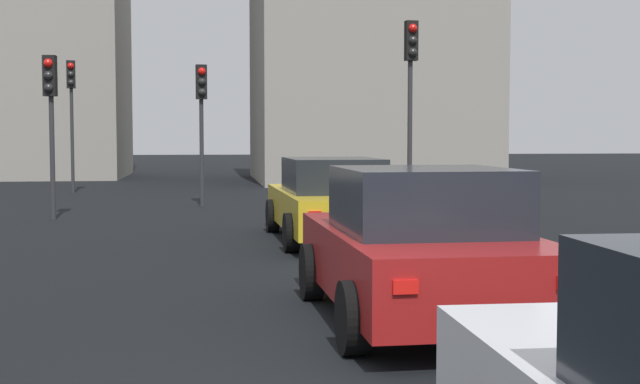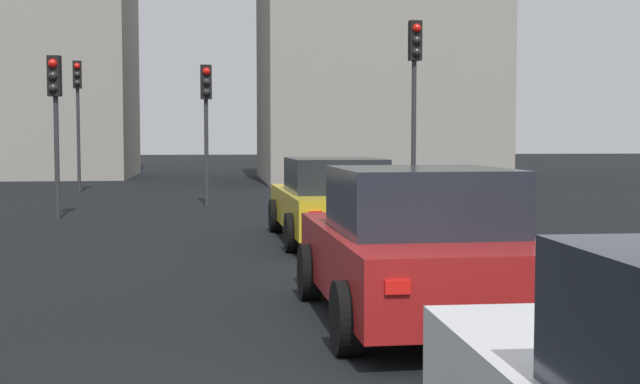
{
  "view_description": "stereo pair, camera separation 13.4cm",
  "coord_description": "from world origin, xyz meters",
  "px_view_note": "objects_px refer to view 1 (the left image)",
  "views": [
    {
      "loc": [
        -6.19,
        0.72,
        1.87
      ],
      "look_at": [
        5.64,
        -0.88,
        1.09
      ],
      "focal_mm": 47.93,
      "sensor_mm": 36.0,
      "label": 1
    },
    {
      "loc": [
        -6.2,
        0.58,
        1.87
      ],
      "look_at": [
        5.64,
        -0.88,
        1.09
      ],
      "focal_mm": 47.93,
      "sensor_mm": 36.0,
      "label": 2
    }
  ],
  "objects_px": {
    "car_yellow_left_lead": "(331,201)",
    "traffic_light_far_right": "(50,101)",
    "traffic_light_near_right": "(71,98)",
    "traffic_light_far_left": "(411,77)",
    "traffic_light_near_left": "(202,105)",
    "car_red_left_second": "(421,248)"
  },
  "relations": [
    {
      "from": "car_red_left_second",
      "to": "traffic_light_near_right",
      "type": "bearing_deg",
      "value": 16.46
    },
    {
      "from": "car_yellow_left_lead",
      "to": "traffic_light_near_right",
      "type": "height_order",
      "value": "traffic_light_near_right"
    },
    {
      "from": "car_red_left_second",
      "to": "traffic_light_far_left",
      "type": "distance_m",
      "value": 11.44
    },
    {
      "from": "traffic_light_near_left",
      "to": "traffic_light_far_right",
      "type": "distance_m",
      "value": 4.55
    },
    {
      "from": "traffic_light_near_left",
      "to": "traffic_light_near_right",
      "type": "bearing_deg",
      "value": -152.06
    },
    {
      "from": "car_yellow_left_lead",
      "to": "traffic_light_far_right",
      "type": "relative_size",
      "value": 1.31
    },
    {
      "from": "traffic_light_near_right",
      "to": "traffic_light_far_left",
      "type": "bearing_deg",
      "value": 36.35
    },
    {
      "from": "traffic_light_far_left",
      "to": "traffic_light_near_right",
      "type": "bearing_deg",
      "value": -141.05
    },
    {
      "from": "car_yellow_left_lead",
      "to": "traffic_light_near_left",
      "type": "xyz_separation_m",
      "value": [
        7.74,
        2.29,
        1.98
      ]
    },
    {
      "from": "car_yellow_left_lead",
      "to": "traffic_light_near_right",
      "type": "xyz_separation_m",
      "value": [
        13.83,
        6.52,
        2.38
      ]
    },
    {
      "from": "car_red_left_second",
      "to": "traffic_light_near_left",
      "type": "height_order",
      "value": "traffic_light_near_left"
    },
    {
      "from": "traffic_light_far_right",
      "to": "car_yellow_left_lead",
      "type": "bearing_deg",
      "value": 56.85
    },
    {
      "from": "car_yellow_left_lead",
      "to": "traffic_light_near_left",
      "type": "height_order",
      "value": "traffic_light_near_left"
    },
    {
      "from": "car_red_left_second",
      "to": "traffic_light_far_right",
      "type": "distance_m",
      "value": 12.73
    },
    {
      "from": "traffic_light_near_left",
      "to": "traffic_light_near_right",
      "type": "xyz_separation_m",
      "value": [
        6.09,
        4.23,
        0.4
      ]
    },
    {
      "from": "traffic_light_near_left",
      "to": "traffic_light_far_right",
      "type": "height_order",
      "value": "traffic_light_near_left"
    },
    {
      "from": "car_yellow_left_lead",
      "to": "traffic_light_far_right",
      "type": "bearing_deg",
      "value": 49.19
    },
    {
      "from": "car_yellow_left_lead",
      "to": "traffic_light_far_left",
      "type": "height_order",
      "value": "traffic_light_far_left"
    },
    {
      "from": "traffic_light_near_left",
      "to": "car_yellow_left_lead",
      "type": "bearing_deg",
      "value": 9.65
    },
    {
      "from": "traffic_light_near_left",
      "to": "car_red_left_second",
      "type": "bearing_deg",
      "value": 1.88
    },
    {
      "from": "car_red_left_second",
      "to": "traffic_light_near_left",
      "type": "distance_m",
      "value": 14.72
    },
    {
      "from": "traffic_light_near_right",
      "to": "traffic_light_far_left",
      "type": "distance_m",
      "value": 13.19
    }
  ]
}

